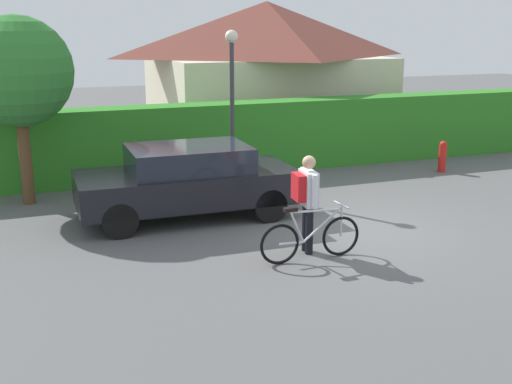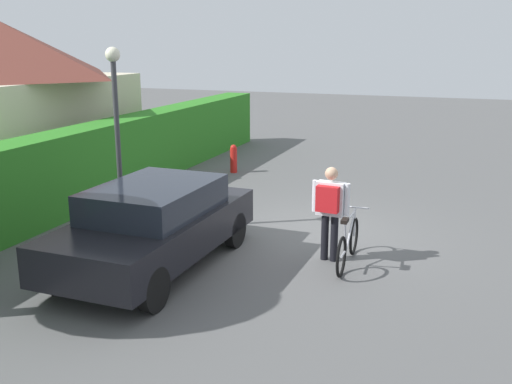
% 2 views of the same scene
% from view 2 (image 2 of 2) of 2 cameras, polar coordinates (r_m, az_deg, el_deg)
% --- Properties ---
extents(ground_plane, '(60.00, 60.00, 0.00)m').
position_cam_2_polar(ground_plane, '(11.76, 5.00, -3.98)').
color(ground_plane, '#575757').
extents(hedge_row, '(19.48, 0.90, 1.79)m').
position_cam_2_polar(hedge_row, '(13.88, -16.90, 2.16)').
color(hedge_row, '#2D7D22').
rests_on(hedge_row, ground).
extents(parked_car_near, '(4.25, 1.93, 1.43)m').
position_cam_2_polar(parked_car_near, '(9.90, -9.79, -3.05)').
color(parked_car_near, black).
rests_on(parked_car_near, ground).
extents(bicycle, '(1.77, 0.50, 0.92)m').
position_cam_2_polar(bicycle, '(10.12, 8.89, -4.96)').
color(bicycle, black).
rests_on(bicycle, ground).
extents(person_rider, '(0.38, 0.67, 1.65)m').
position_cam_2_polar(person_rider, '(10.07, 7.16, -1.26)').
color(person_rider, black).
rests_on(person_rider, ground).
extents(street_lamp, '(0.28, 0.28, 3.60)m').
position_cam_2_polar(street_lamp, '(11.65, -13.38, 7.52)').
color(street_lamp, '#38383D').
rests_on(street_lamp, ground).
extents(fire_hydrant, '(0.20, 0.20, 0.81)m').
position_cam_2_polar(fire_hydrant, '(16.93, -2.18, 3.28)').
color(fire_hydrant, red).
rests_on(fire_hydrant, ground).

